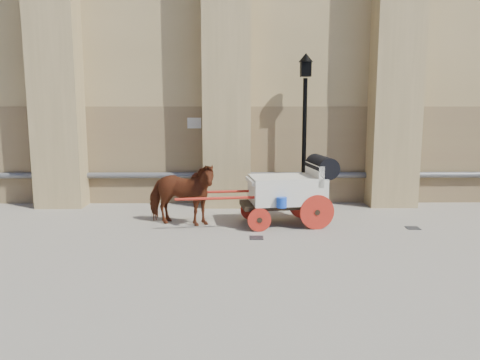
{
  "coord_description": "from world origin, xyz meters",
  "views": [
    {
      "loc": [
        -0.78,
        -10.42,
        2.99
      ],
      "look_at": [
        -0.64,
        1.24,
        1.16
      ],
      "focal_mm": 35.0,
      "sensor_mm": 36.0,
      "label": 1
    }
  ],
  "objects": [
    {
      "name": "carriage",
      "position": [
        0.69,
        1.29,
        0.95
      ],
      "size": [
        4.12,
        1.59,
        1.76
      ],
      "rotation": [
        0.0,
        0.0,
        0.13
      ],
      "color": "black",
      "rests_on": "ground"
    },
    {
      "name": "street_lamp",
      "position": [
        1.28,
        3.35,
        2.42
      ],
      "size": [
        0.42,
        0.42,
        4.52
      ],
      "color": "black",
      "rests_on": "ground"
    },
    {
      "name": "drain_grate_far",
      "position": [
        3.67,
        0.84,
        0.01
      ],
      "size": [
        0.33,
        0.33,
        0.01
      ],
      "primitive_type": "cube",
      "rotation": [
        0.0,
        0.0,
        -0.04
      ],
      "color": "black",
      "rests_on": "ground"
    },
    {
      "name": "drain_grate_near",
      "position": [
        -0.27,
        0.0,
        0.01
      ],
      "size": [
        0.33,
        0.33,
        0.01
      ],
      "primitive_type": "cube",
      "rotation": [
        0.0,
        0.0,
        -0.02
      ],
      "color": "black",
      "rests_on": "ground"
    },
    {
      "name": "horse",
      "position": [
        -2.13,
        1.22,
        0.81
      ],
      "size": [
        2.07,
        1.34,
        1.61
      ],
      "primitive_type": "imported",
      "rotation": [
        0.0,
        0.0,
        1.3
      ],
      "color": "maroon",
      "rests_on": "ground"
    },
    {
      "name": "ground",
      "position": [
        0.0,
        0.0,
        0.0
      ],
      "size": [
        90.0,
        90.0,
        0.0
      ],
      "primitive_type": "plane",
      "color": "gray",
      "rests_on": "ground"
    }
  ]
}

